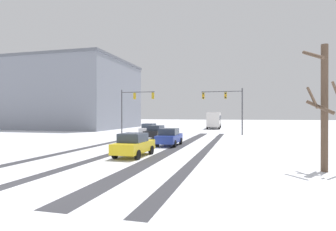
{
  "coord_description": "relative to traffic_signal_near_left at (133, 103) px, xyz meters",
  "views": [
    {
      "loc": [
        8.26,
        -8.62,
        2.91
      ],
      "look_at": [
        0.0,
        22.52,
        2.8
      ],
      "focal_mm": 29.52,
      "sensor_mm": 36.0,
      "label": 1
    }
  ],
  "objects": [
    {
      "name": "wheel_track_center",
      "position": [
        1.88,
        -12.1,
        -4.6
      ],
      "size": [
        0.85,
        35.39,
        0.01
      ],
      "primitive_type": "cube",
      "color": "#38383D",
      "rests_on": "ground"
    },
    {
      "name": "bare_tree_sidewalk_near",
      "position": [
        19.01,
        -21.28,
        -1.2
      ],
      "size": [
        2.01,
        1.55,
        6.48
      ],
      "color": "brown",
      "rests_on": "ground"
    },
    {
      "name": "sidewalk_kerb_right",
      "position": [
        16.51,
        -13.71,
        -4.54
      ],
      "size": [
        4.0,
        35.39,
        0.12
      ],
      "primitive_type": "cube",
      "color": "white",
      "rests_on": "ground"
    },
    {
      "name": "traffic_signal_near_right",
      "position": [
        13.17,
        1.95,
        0.03
      ],
      "size": [
        5.66,
        0.4,
        6.5
      ],
      "color": "#47474C",
      "rests_on": "ground"
    },
    {
      "name": "traffic_signal_near_left",
      "position": [
        0.0,
        0.0,
        0.0
      ],
      "size": [
        5.06,
        0.39,
        6.5
      ],
      "color": "#47474C",
      "rests_on": "ground"
    },
    {
      "name": "car_white_lead",
      "position": [
        2.15,
        0.91,
        -3.78
      ],
      "size": [
        1.93,
        4.15,
        1.62
      ],
      "color": "silver",
      "rests_on": "ground"
    },
    {
      "name": "office_building_far_left_block",
      "position": [
        -20.99,
        15.92,
        2.55
      ],
      "size": [
        24.87,
        21.74,
        14.28
      ],
      "color": "gray",
      "rests_on": "ground"
    },
    {
      "name": "bus_oncoming",
      "position": [
        9.47,
        22.11,
        -2.61
      ],
      "size": [
        3.02,
        11.1,
        3.38
      ],
      "color": "silver",
      "rests_on": "ground"
    },
    {
      "name": "ground_plane",
      "position": [
        6.7,
        -28.19,
        -4.6
      ],
      "size": [
        300.0,
        300.0,
        0.0
      ],
      "primitive_type": "plane",
      "color": "silver"
    },
    {
      "name": "car_blue_third",
      "position": [
        8.46,
        -11.83,
        -3.78
      ],
      "size": [
        1.86,
        4.11,
        1.62
      ],
      "color": "#233899",
      "rests_on": "ground"
    },
    {
      "name": "wheel_track_left_lane",
      "position": [
        5.72,
        -12.1,
        -4.6
      ],
      "size": [
        0.79,
        35.39,
        0.01
      ],
      "primitive_type": "cube",
      "color": "#38383D",
      "rests_on": "ground"
    },
    {
      "name": "car_yellow_cab_fourth",
      "position": [
        7.75,
        -18.92,
        -3.78
      ],
      "size": [
        1.92,
        4.15,
        1.62
      ],
      "color": "yellow",
      "rests_on": "ground"
    },
    {
      "name": "car_black_second",
      "position": [
        5.14,
        -5.39,
        -3.78
      ],
      "size": [
        2.0,
        4.18,
        1.62
      ],
      "color": "black",
      "rests_on": "ground"
    },
    {
      "name": "wheel_track_oncoming",
      "position": [
        9.46,
        -12.1,
        -4.6
      ],
      "size": [
        1.17,
        35.39,
        0.01
      ],
      "primitive_type": "cube",
      "color": "#38383D",
      "rests_on": "ground"
    },
    {
      "name": "wheel_track_right_lane",
      "position": [
        12.16,
        -12.1,
        -4.6
      ],
      "size": [
        0.72,
        35.39,
        0.01
      ],
      "primitive_type": "cube",
      "color": "#38383D",
      "rests_on": "ground"
    }
  ]
}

